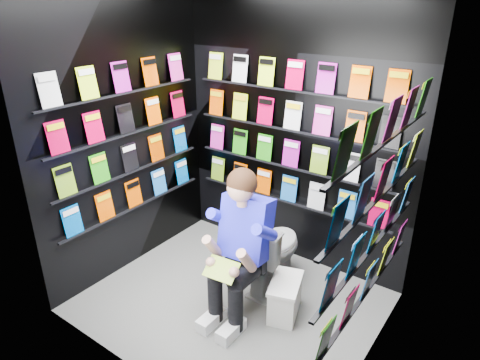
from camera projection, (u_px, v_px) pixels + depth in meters
The scene contains 13 objects.
floor at pixel (231, 302), 3.80m from camera, with size 2.40×2.40×0.00m, color slate.
wall_back at pixel (293, 135), 4.03m from camera, with size 2.40×0.04×2.60m, color black.
wall_front at pixel (129, 216), 2.54m from camera, with size 2.40×0.04×2.60m, color black.
wall_left at pixel (126, 138), 3.93m from camera, with size 0.04×2.00×2.60m, color black.
wall_right at pixel (385, 208), 2.64m from camera, with size 0.04×2.00×2.60m, color black.
comics_back at pixel (292, 135), 4.01m from camera, with size 2.10×0.06×1.37m, color #C64100, non-canonical shape.
comics_left at pixel (128, 138), 3.91m from camera, with size 0.06×1.70×1.37m, color #C64100, non-canonical shape.
comics_right at pixel (380, 206), 2.66m from camera, with size 0.06×1.70×1.37m, color #C64100, non-canonical shape.
toilet at pixel (271, 250), 3.90m from camera, with size 0.42×0.75×0.73m, color white.
longbox at pixel (285, 299), 3.61m from camera, with size 0.22×0.40×0.30m, color white.
longbox_lid at pixel (286, 283), 3.55m from camera, with size 0.24×0.42×0.03m, color white.
reader at pixel (248, 228), 3.45m from camera, with size 0.53×0.78×1.44m, color #1413D6, non-canonical shape.
held_comic at pixel (221, 269), 3.27m from camera, with size 0.26×0.01×0.18m, color green.
Camera 1 is at (1.85, -2.44, 2.51)m, focal length 32.00 mm.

